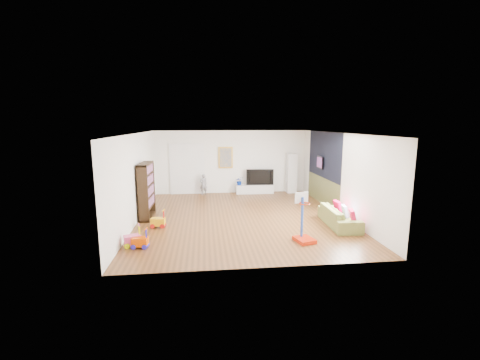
{
  "coord_description": "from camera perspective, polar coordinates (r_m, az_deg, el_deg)",
  "views": [
    {
      "loc": [
        -1.17,
        -9.99,
        3.01
      ],
      "look_at": [
        0.0,
        0.4,
        1.15
      ],
      "focal_mm": 24.0,
      "sensor_mm": 36.0,
      "label": 1
    }
  ],
  "objects": [
    {
      "name": "pillow_center",
      "position": [
        10.07,
        18.16,
        -5.27
      ],
      "size": [
        0.14,
        0.36,
        0.35
      ],
      "primitive_type": "cube",
      "rotation": [
        0.0,
        0.0,
        -0.15
      ],
      "color": "white",
      "rests_on": "sofa"
    },
    {
      "name": "navy_accent",
      "position": [
        12.27,
        14.69,
        4.33
      ],
      "size": [
        0.01,
        3.2,
        1.7
      ],
      "primitive_type": "cube",
      "color": "black",
      "rests_on": "wall_right"
    },
    {
      "name": "pillow_right",
      "position": [
        10.5,
        17.0,
        -4.58
      ],
      "size": [
        0.11,
        0.38,
        0.38
      ],
      "primitive_type": "cube",
      "rotation": [
        0.0,
        0.0,
        0.02
      ],
      "color": "#BC0235",
      "rests_on": "sofa"
    },
    {
      "name": "wall_left",
      "position": [
        10.33,
        -17.95,
        0.35
      ],
      "size": [
        0.0,
        7.5,
        2.7
      ],
      "primitive_type": "cube",
      "color": "silver",
      "rests_on": "ground"
    },
    {
      "name": "ride_on_pink",
      "position": [
        8.44,
        -18.61,
        -9.42
      ],
      "size": [
        0.46,
        0.37,
        0.54
      ],
      "primitive_type": "cube",
      "rotation": [
        0.0,
        0.0,
        0.33
      ],
      "color": "#DB447A",
      "rests_on": "ground"
    },
    {
      "name": "ride_on_yellow",
      "position": [
        9.71,
        -14.37,
        -6.67
      ],
      "size": [
        0.42,
        0.29,
        0.53
      ],
      "primitive_type": "cube",
      "rotation": [
        0.0,
        0.0,
        -0.13
      ],
      "color": "#DD9B0B",
      "rests_on": "ground"
    },
    {
      "name": "ride_on_orange",
      "position": [
        8.29,
        -17.38,
        -9.85
      ],
      "size": [
        0.4,
        0.28,
        0.5
      ],
      "primitive_type": "cube",
      "rotation": [
        0.0,
        0.0,
        -0.14
      ],
      "color": "#D74500",
      "rests_on": "ground"
    },
    {
      "name": "child",
      "position": [
        13.68,
        -6.51,
        -0.77
      ],
      "size": [
        0.39,
        0.33,
        0.89
      ],
      "primitive_type": "imported",
      "rotation": [
        0.0,
        0.0,
        3.57
      ],
      "color": "gray",
      "rests_on": "ground"
    },
    {
      "name": "pillow_left",
      "position": [
        9.56,
        19.44,
        -6.15
      ],
      "size": [
        0.21,
        0.4,
        0.39
      ],
      "primitive_type": "cube",
      "rotation": [
        0.0,
        0.0,
        -0.28
      ],
      "color": "#B80E35",
      "rests_on": "sofa"
    },
    {
      "name": "basketball_hoop",
      "position": [
        8.36,
        11.5,
        -6.6
      ],
      "size": [
        0.56,
        0.63,
        1.27
      ],
      "primitive_type": "cube",
      "rotation": [
        0.0,
        0.0,
        0.26
      ],
      "color": "#AF1F07",
      "rests_on": "ground"
    },
    {
      "name": "ceiling",
      "position": [
        10.06,
        0.26,
        8.32
      ],
      "size": [
        6.5,
        7.5,
        0.0
      ],
      "primitive_type": "cube",
      "color": "white",
      "rests_on": "ground"
    },
    {
      "name": "wall_right",
      "position": [
        11.05,
        17.24,
        0.99
      ],
      "size": [
        0.0,
        7.5,
        2.7
      ],
      "primitive_type": "cube",
      "color": "silver",
      "rests_on": "ground"
    },
    {
      "name": "doorway",
      "position": [
        13.85,
        -9.39,
        1.82
      ],
      "size": [
        1.45,
        0.06,
        2.1
      ],
      "primitive_type": "cube",
      "color": "white",
      "rests_on": "ground"
    },
    {
      "name": "floor",
      "position": [
        10.5,
        0.25,
        -6.58
      ],
      "size": [
        6.5,
        7.5,
        0.0
      ],
      "primitive_type": "cube",
      "color": "brown",
      "rests_on": "ground"
    },
    {
      "name": "media_console",
      "position": [
        13.94,
        2.61,
        -1.6
      ],
      "size": [
        1.62,
        0.42,
        0.38
      ],
      "primitive_type": "cube",
      "rotation": [
        0.0,
        0.0,
        -0.01
      ],
      "color": "silver",
      "rests_on": "ground"
    },
    {
      "name": "tv",
      "position": [
        13.94,
        3.52,
        0.6
      ],
      "size": [
        1.18,
        0.24,
        0.68
      ],
      "primitive_type": "imported",
      "rotation": [
        0.0,
        0.0,
        -0.08
      ],
      "color": "black",
      "rests_on": "media_console"
    },
    {
      "name": "artwork_right",
      "position": [
        12.46,
        14.02,
        3.06
      ],
      "size": [
        0.04,
        0.56,
        0.46
      ],
      "primitive_type": "cube",
      "color": "#7F3F8C",
      "rests_on": "wall_right"
    },
    {
      "name": "sofa",
      "position": [
        10.02,
        17.24,
        -6.23
      ],
      "size": [
        0.82,
        1.9,
        0.55
      ],
      "primitive_type": "imported",
      "rotation": [
        0.0,
        0.0,
        1.52
      ],
      "color": "olive",
      "rests_on": "ground"
    },
    {
      "name": "vase_plant",
      "position": [
        13.76,
        -0.1,
        -0.16
      ],
      "size": [
        0.37,
        0.33,
        0.37
      ],
      "primitive_type": "imported",
      "rotation": [
        0.0,
        0.0,
        0.13
      ],
      "color": "#062691",
      "rests_on": "media_console"
    },
    {
      "name": "bookshelf",
      "position": [
        10.68,
        -16.28,
        -1.79
      ],
      "size": [
        0.35,
        1.22,
        1.77
      ],
      "primitive_type": "cube",
      "rotation": [
        0.0,
        0.0,
        -0.02
      ],
      "color": "black",
      "rests_on": "ground"
    },
    {
      "name": "tall_cabinet",
      "position": [
        14.15,
        9.15,
        1.21
      ],
      "size": [
        0.4,
        0.4,
        1.71
      ],
      "primitive_type": "cube",
      "rotation": [
        0.0,
        0.0,
        -0.01
      ],
      "color": "silver",
      "rests_on": "ground"
    },
    {
      "name": "wall_front",
      "position": [
        6.56,
        4.09,
        -4.6
      ],
      "size": [
        6.5,
        0.0,
        2.7
      ],
      "primitive_type": "cube",
      "color": "silver",
      "rests_on": "ground"
    },
    {
      "name": "olive_wainscot",
      "position": [
        12.47,
        14.42,
        -1.85
      ],
      "size": [
        0.01,
        3.2,
        1.0
      ],
      "primitive_type": "cube",
      "color": "brown",
      "rests_on": "wall_right"
    },
    {
      "name": "wall_back",
      "position": [
        13.89,
        -1.56,
        3.22
      ],
      "size": [
        6.5,
        0.0,
        2.7
      ],
      "primitive_type": "cube",
      "color": "white",
      "rests_on": "ground"
    },
    {
      "name": "painting_back",
      "position": [
        13.8,
        -2.58,
        4.01
      ],
      "size": [
        0.62,
        0.06,
        0.92
      ],
      "primitive_type": "cube",
      "color": "gold",
      "rests_on": "wall_back"
    }
  ]
}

